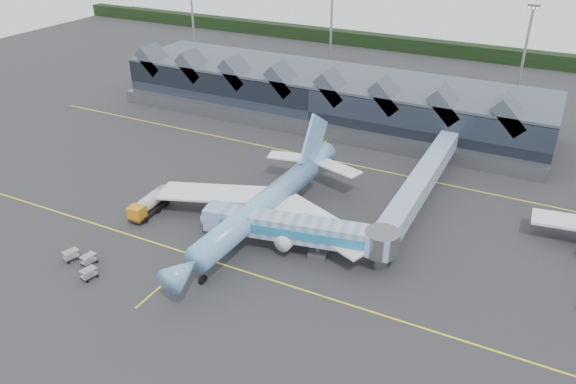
% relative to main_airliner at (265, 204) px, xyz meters
% --- Properties ---
extents(ground, '(260.00, 260.00, 0.00)m').
position_rel_main_airliner_xyz_m(ground, '(-4.88, -2.65, -3.84)').
color(ground, '#272629').
rests_on(ground, ground).
extents(taxi_stripes, '(120.00, 60.00, 0.01)m').
position_rel_main_airliner_xyz_m(taxi_stripes, '(-4.88, 7.35, -3.84)').
color(taxi_stripes, yellow).
rests_on(taxi_stripes, ground).
extents(tree_line_far, '(260.00, 4.00, 4.00)m').
position_rel_main_airliner_xyz_m(tree_line_far, '(-4.88, 107.35, -1.84)').
color(tree_line_far, black).
rests_on(tree_line_far, ground).
extents(terminal, '(90.00, 22.25, 12.52)m').
position_rel_main_airliner_xyz_m(terminal, '(-9.95, 44.70, 1.04)').
color(terminal, black).
rests_on(terminal, ground).
extents(light_masts, '(132.40, 42.56, 22.45)m').
position_rel_main_airliner_xyz_m(light_masts, '(16.12, 60.15, 8.64)').
color(light_masts, gray).
rests_on(light_masts, ground).
extents(main_airliner, '(35.40, 40.72, 13.08)m').
position_rel_main_airliner_xyz_m(main_airliner, '(0.00, 0.00, 0.00)').
color(main_airliner, '#5F8BC1').
rests_on(main_airliner, ground).
extents(jet_bridge, '(26.14, 8.31, 5.50)m').
position_rel_main_airliner_xyz_m(jet_bridge, '(8.70, -3.58, -0.15)').
color(jet_bridge, '#6C8DB5').
rests_on(jet_bridge, ground).
extents(fuel_truck, '(2.96, 8.83, 2.94)m').
position_rel_main_airliner_xyz_m(fuel_truck, '(-17.62, -4.07, -2.20)').
color(fuel_truck, black).
rests_on(fuel_truck, ground).
extents(baggage_carts, '(6.85, 4.40, 1.37)m').
position_rel_main_airliner_xyz_m(baggage_carts, '(-16.32, -19.37, -3.08)').
color(baggage_carts, gray).
rests_on(baggage_carts, ground).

